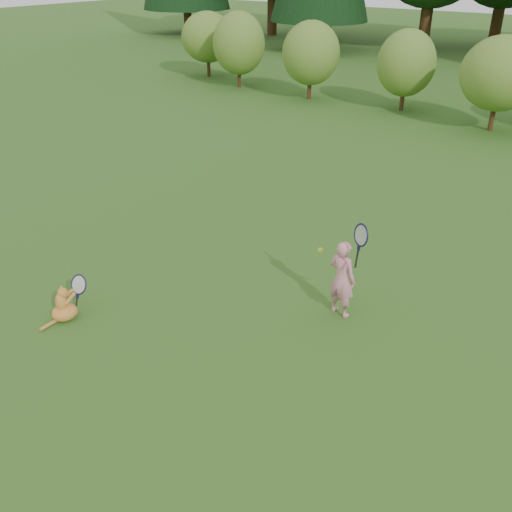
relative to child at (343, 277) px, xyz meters
The scene contains 5 objects.
ground 1.93m from the child, 141.54° to the right, with size 100.00×100.00×0.00m, color #2F5618.
shrub_row 11.97m from the child, 96.92° to the left, with size 28.00×3.00×2.80m, color olive, non-canonical shape.
child is the anchor object (origin of this frame).
cat 3.91m from the child, 142.39° to the right, with size 0.50×0.80×0.69m.
tennis_ball 0.54m from the child, 159.77° to the left, with size 0.08×0.08×0.08m.
Camera 1 is at (4.47, -5.11, 4.58)m, focal length 40.00 mm.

